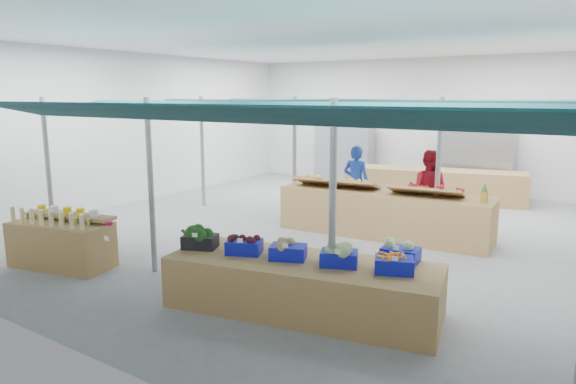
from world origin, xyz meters
name	(u,v)px	position (x,y,z in m)	size (l,w,h in m)	color
floor	(319,230)	(0.00, 0.00, 0.00)	(13.00, 13.00, 0.00)	slate
hall	(350,111)	(0.00, 1.44, 2.65)	(13.00, 13.00, 13.00)	silver
pole_grid	(308,162)	(0.75, -1.75, 1.81)	(10.00, 4.60, 3.00)	gray
awnings	(308,109)	(0.75, -1.75, 2.78)	(9.50, 7.08, 0.30)	#0A282E
back_shelving_left	(344,154)	(-2.50, 6.00, 1.00)	(2.00, 0.50, 2.00)	#B23F33
back_shelving_right	(478,164)	(2.00, 6.00, 1.00)	(2.00, 0.50, 2.00)	#B23F33
bottle_shelf	(63,242)	(-2.58, -4.70, 0.44)	(1.95, 1.43, 1.09)	olive
veg_counter	(302,286)	(2.04, -4.00, 0.37)	(3.84, 1.28, 0.75)	olive
fruit_counter	(383,214)	(1.40, 0.34, 0.49)	(4.55, 1.08, 0.98)	olive
far_counter	(433,185)	(1.08, 4.72, 0.46)	(5.06, 1.01, 0.91)	olive
crate_stack	(334,288)	(2.39, -3.69, 0.31)	(0.52, 0.36, 0.63)	#0F15A6
vendor_left	(356,182)	(0.20, 1.44, 0.91)	(0.66, 0.44, 1.82)	#173297
vendor_right	(428,190)	(2.00, 1.44, 0.91)	(0.89, 0.69, 1.82)	maroon
crate_broccoli	(200,238)	(0.42, -4.33, 0.91)	(0.60, 0.52, 0.35)	black
crate_beets	(244,245)	(1.15, -4.18, 0.88)	(0.60, 0.52, 0.29)	#0F15A6
crate_celeriac	(288,249)	(1.83, -4.05, 0.89)	(0.60, 0.52, 0.31)	#0F15A6
crate_cabbage	(339,254)	(2.56, -3.90, 0.91)	(0.60, 0.52, 0.35)	#0F15A6
crate_carrots	(394,264)	(3.29, -3.75, 0.86)	(0.60, 0.52, 0.29)	#0F15A6
sparrow	(186,233)	(0.27, -4.50, 0.99)	(0.12, 0.09, 0.11)	brown
pole_ribbon	(109,225)	(-0.81, -5.03, 1.08)	(0.12, 0.12, 0.28)	#AA0B2B
apple_heap_yellow	(336,181)	(0.33, 0.16, 1.14)	(1.97, 0.93, 0.27)	#997247
apple_heap_red	(426,189)	(2.33, 0.29, 1.14)	(1.58, 0.88, 0.27)	#997247
pineapple	(484,193)	(3.46, 0.36, 1.16)	(0.14, 0.14, 0.39)	#8C6019
crate_extra	(401,251)	(3.19, -3.28, 0.89)	(0.52, 0.42, 0.32)	#0F15A6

